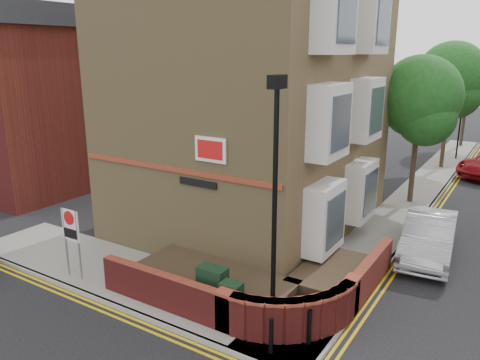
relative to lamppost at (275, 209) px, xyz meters
name	(u,v)px	position (x,y,z in m)	size (l,w,h in m)	color
ground	(193,338)	(-1.60, -1.20, -3.34)	(120.00, 120.00, 0.00)	black
pavement_corner	(134,278)	(-5.10, 0.30, -3.28)	(13.00, 3.00, 0.12)	gray
pavement_main	(419,192)	(0.40, 14.80, -3.28)	(2.00, 32.00, 0.12)	gray
kerb_side	(96,298)	(-5.10, -1.20, -3.28)	(13.00, 0.15, 0.12)	gray
kerb_main_near	(440,195)	(1.40, 14.80, -3.28)	(0.15, 32.00, 0.12)	gray
yellow_lines_side	(89,304)	(-5.10, -1.45, -3.34)	(13.00, 0.28, 0.01)	gold
yellow_lines_main	(445,197)	(1.65, 14.80, -3.34)	(0.28, 32.00, 0.01)	gold
corner_building	(258,70)	(-4.44, 6.80, 2.88)	(8.95, 10.40, 13.60)	#927B4E
garden_wall	(245,296)	(-1.60, 1.30, -3.34)	(6.80, 6.00, 1.20)	maroon
lamppost	(275,209)	(0.00, 0.00, 0.00)	(0.25, 0.50, 6.30)	black
utility_cabinet_large	(213,288)	(-1.90, 0.10, -2.62)	(0.80, 0.45, 1.20)	black
utility_cabinet_small	(231,302)	(-1.10, -0.20, -2.67)	(0.55, 0.40, 1.10)	black
bollard_near	(271,336)	(0.40, -0.80, -2.77)	(0.11, 0.11, 0.90)	black
bollard_far	(309,327)	(1.00, 0.00, -2.77)	(0.11, 0.11, 0.90)	black
zone_sign	(71,231)	(-6.60, -0.70, -1.70)	(0.72, 0.07, 2.20)	slate
side_building	(59,98)	(-16.60, 6.80, 1.20)	(6.40, 10.40, 9.00)	maroon
tree_near	(420,103)	(0.40, 12.85, 1.36)	(3.64, 3.65, 6.70)	#382B1E
tree_mid	(451,82)	(0.40, 20.85, 1.85)	(4.03, 4.03, 7.42)	#382B1E
tree_far	(469,80)	(0.40, 28.85, 1.57)	(3.81, 3.81, 7.00)	#382B1E
traffic_light_assembly	(461,118)	(0.80, 23.80, -0.56)	(0.20, 0.16, 4.20)	black
silver_car_near	(429,236)	(2.33, 7.02, -2.59)	(1.60, 4.57, 1.51)	#ADAFB5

